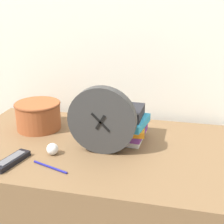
{
  "coord_description": "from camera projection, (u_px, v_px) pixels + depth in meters",
  "views": [
    {
      "loc": [
        0.34,
        -0.78,
        1.3
      ],
      "look_at": [
        0.07,
        0.36,
        0.88
      ],
      "focal_mm": 50.0,
      "sensor_mm": 36.0,
      "label": 1
    }
  ],
  "objects": [
    {
      "name": "wall_back",
      "position": [
        116.0,
        21.0,
        1.52
      ],
      "size": [
        6.0,
        0.04,
        2.4
      ],
      "color": "silver",
      "rests_on": "ground_plane"
    },
    {
      "name": "desk",
      "position": [
        95.0,
        217.0,
        1.43
      ],
      "size": [
        1.16,
        0.69,
        0.73
      ],
      "color": "brown",
      "rests_on": "ground_plane"
    },
    {
      "name": "desk_clock",
      "position": [
        102.0,
        121.0,
        1.2
      ],
      "size": [
        0.27,
        0.05,
        0.27
      ],
      "color": "#333333",
      "rests_on": "desk"
    },
    {
      "name": "book_stack",
      "position": [
        121.0,
        123.0,
        1.33
      ],
      "size": [
        0.26,
        0.2,
        0.15
      ],
      "color": "white",
      "rests_on": "desk"
    },
    {
      "name": "basket",
      "position": [
        38.0,
        114.0,
        1.44
      ],
      "size": [
        0.21,
        0.21,
        0.13
      ],
      "color": "#994C28",
      "rests_on": "desk"
    },
    {
      "name": "tv_remote",
      "position": [
        12.0,
        160.0,
        1.15
      ],
      "size": [
        0.08,
        0.16,
        0.02
      ],
      "color": "black",
      "rests_on": "desk"
    },
    {
      "name": "crumpled_paper_ball",
      "position": [
        52.0,
        149.0,
        1.22
      ],
      "size": [
        0.05,
        0.05,
        0.05
      ],
      "color": "white",
      "rests_on": "desk"
    },
    {
      "name": "pen",
      "position": [
        50.0,
        167.0,
        1.12
      ],
      "size": [
        0.15,
        0.06,
        0.01
      ],
      "color": "navy",
      "rests_on": "desk"
    }
  ]
}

